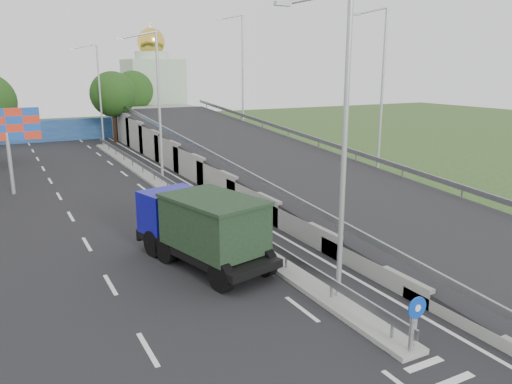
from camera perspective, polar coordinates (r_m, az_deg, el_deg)
road_surface at (r=28.81m, az=-13.23°, el=-2.36°), size 26.00×90.00×0.04m
median at (r=33.30m, az=-10.04°, el=0.19°), size 1.00×44.00×0.20m
overpass_ramp at (r=35.89m, az=1.32°, el=4.09°), size 10.00×50.00×3.50m
median_guardrail at (r=33.15m, az=-10.09°, el=1.28°), size 0.09×44.00×0.71m
sign_bollard at (r=14.98m, az=17.63°, el=-14.17°), size 0.64×0.23×1.67m
lamp_post_near at (r=16.34m, az=9.59°, el=6.32°), size 2.74×0.18×10.08m
lamp_post_mid at (r=34.37m, az=-11.33°, el=10.21°), size 2.74×0.18×10.08m
lamp_post_far at (r=53.81m, az=-17.64°, el=11.12°), size 2.74×0.18×10.08m
blue_wall at (r=59.52m, az=-22.29°, el=6.49°), size 30.00×0.50×2.40m
church at (r=69.76m, az=-11.65°, el=11.59°), size 7.00×7.00×13.80m
billboard at (r=35.06m, az=-26.66°, el=6.40°), size 4.00×0.24×5.50m
tree_median_far at (r=56.17m, az=-16.05°, el=10.68°), size 4.80×4.80×7.60m
tree_ramp_far at (r=63.89m, az=-13.84°, el=11.16°), size 4.80×4.80×7.60m
dump_truck at (r=20.58m, az=-6.25°, el=-3.82°), size 4.03×7.21×3.01m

